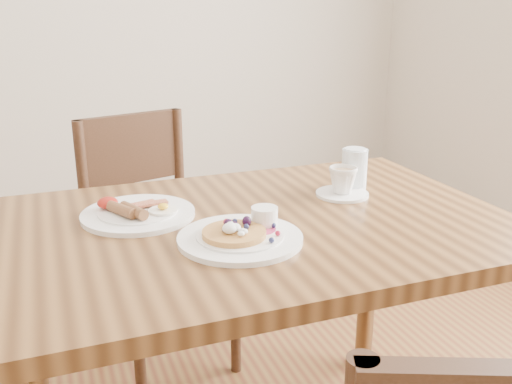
# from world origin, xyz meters

# --- Properties ---
(dining_table) EXTENTS (1.20, 0.80, 0.75)m
(dining_table) POSITION_xyz_m (0.00, 0.00, 0.65)
(dining_table) COLOR brown
(dining_table) RESTS_ON ground
(chair_far) EXTENTS (0.52, 0.52, 0.88)m
(chair_far) POSITION_xyz_m (-0.13, 0.65, 0.49)
(chair_far) COLOR #3A2215
(chair_far) RESTS_ON ground
(pancake_plate) EXTENTS (0.27, 0.27, 0.06)m
(pancake_plate) POSITION_xyz_m (-0.07, -0.10, 0.76)
(pancake_plate) COLOR white
(pancake_plate) RESTS_ON dining_table
(breakfast_plate) EXTENTS (0.27, 0.27, 0.04)m
(breakfast_plate) POSITION_xyz_m (-0.26, 0.12, 0.76)
(breakfast_plate) COLOR white
(breakfast_plate) RESTS_ON dining_table
(teacup_saucer) EXTENTS (0.14, 0.14, 0.08)m
(teacup_saucer) POSITION_xyz_m (0.28, 0.09, 0.78)
(teacup_saucer) COLOR white
(teacup_saucer) RESTS_ON dining_table
(water_glass) EXTENTS (0.07, 0.07, 0.11)m
(water_glass) POSITION_xyz_m (0.34, 0.14, 0.80)
(water_glass) COLOR silver
(water_glass) RESTS_ON dining_table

